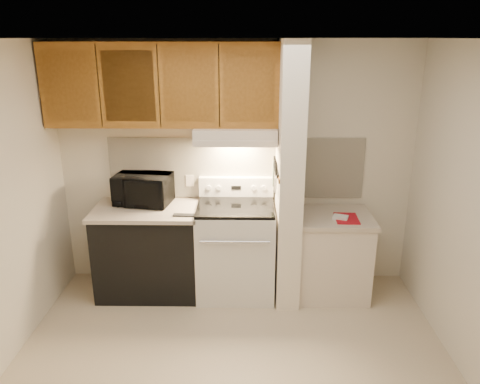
{
  "coord_description": "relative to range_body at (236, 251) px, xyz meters",
  "views": [
    {
      "loc": [
        0.11,
        -3.13,
        2.51
      ],
      "look_at": [
        0.05,
        0.75,
        1.22
      ],
      "focal_mm": 35.0,
      "sensor_mm": 36.0,
      "label": 1
    }
  ],
  "objects": [
    {
      "name": "left_countertop",
      "position": [
        -0.88,
        0.01,
        0.43
      ],
      "size": [
        1.04,
        0.67,
        0.04
      ],
      "primitive_type": "cube",
      "color": "#C2B19C",
      "rests_on": "dishwasher_front"
    },
    {
      "name": "range_knob_right_inner",
      "position": [
        0.18,
        0.24,
        0.59
      ],
      "size": [
        0.05,
        0.02,
        0.05
      ],
      "primitive_type": "cylinder",
      "rotation": [
        1.57,
        0.0,
        0.0
      ],
      "color": "silver",
      "rests_on": "range_backguard"
    },
    {
      "name": "range_body",
      "position": [
        0.0,
        0.0,
        0.0
      ],
      "size": [
        0.76,
        0.65,
        0.92
      ],
      "primitive_type": "cube",
      "color": "silver",
      "rests_on": "floor"
    },
    {
      "name": "cab_door_b",
      "position": [
        -0.96,
        0.01,
        1.62
      ],
      "size": [
        0.46,
        0.01,
        0.63
      ],
      "primitive_type": "cube",
      "color": "#975E20",
      "rests_on": "upper_cabinets"
    },
    {
      "name": "knife_handle_a",
      "position": [
        0.38,
        -0.22,
        0.91
      ],
      "size": [
        0.02,
        0.02,
        0.1
      ],
      "primitive_type": "cylinder",
      "color": "black",
      "rests_on": "knife_strip"
    },
    {
      "name": "cooktop",
      "position": [
        0.0,
        0.0,
        0.48
      ],
      "size": [
        0.74,
        0.64,
        0.03
      ],
      "primitive_type": "cube",
      "color": "black",
      "rests_on": "range_body"
    },
    {
      "name": "oven_mitt",
      "position": [
        0.38,
        0.17,
        0.77
      ],
      "size": [
        0.03,
        0.1,
        0.24
      ],
      "primitive_type": "cube",
      "color": "slate",
      "rests_on": "partition_pillar"
    },
    {
      "name": "dishwasher_front",
      "position": [
        -0.88,
        0.01,
        -0.03
      ],
      "size": [
        1.0,
        0.63,
        0.87
      ],
      "primitive_type": "cube",
      "color": "black",
      "rests_on": "floor"
    },
    {
      "name": "range_knob_right_outer",
      "position": [
        0.28,
        0.24,
        0.59
      ],
      "size": [
        0.05,
        0.02,
        0.05
      ],
      "primitive_type": "cylinder",
      "rotation": [
        1.57,
        0.0,
        0.0
      ],
      "color": "silver",
      "rests_on": "range_backguard"
    },
    {
      "name": "range_display",
      "position": [
        0.0,
        0.24,
        0.59
      ],
      "size": [
        0.1,
        0.01,
        0.04
      ],
      "primitive_type": "cube",
      "color": "black",
      "rests_on": "range_backguard"
    },
    {
      "name": "cab_door_d",
      "position": [
        0.13,
        0.01,
        1.62
      ],
      "size": [
        0.46,
        0.01,
        0.63
      ],
      "primitive_type": "cube",
      "color": "#975E20",
      "rests_on": "upper_cabinets"
    },
    {
      "name": "wall_back",
      "position": [
        0.0,
        0.34,
        0.79
      ],
      "size": [
        3.6,
        2.5,
        0.02
      ],
      "primitive_type": "cube",
      "rotation": [
        1.57,
        0.0,
        0.0
      ],
      "color": "beige",
      "rests_on": "floor"
    },
    {
      "name": "oven_handle",
      "position": [
        0.0,
        -0.35,
        0.26
      ],
      "size": [
        0.65,
        0.02,
        0.02
      ],
      "primitive_type": "cylinder",
      "rotation": [
        0.0,
        1.57,
        0.0
      ],
      "color": "silver",
      "rests_on": "range_body"
    },
    {
      "name": "teal_jar",
      "position": [
        -0.83,
        0.23,
        0.5
      ],
      "size": [
        0.11,
        0.11,
        0.1
      ],
      "primitive_type": "cylinder",
      "rotation": [
        0.0,
        0.0,
        0.33
      ],
      "color": "#245A57",
      "rests_on": "left_countertop"
    },
    {
      "name": "floor",
      "position": [
        0.0,
        -1.16,
        -0.46
      ],
      "size": [
        3.6,
        3.6,
        0.0
      ],
      "primitive_type": "plane",
      "color": "#C6B393",
      "rests_on": "ground"
    },
    {
      "name": "knife_handle_e",
      "position": [
        0.38,
        0.1,
        0.91
      ],
      "size": [
        0.02,
        0.02,
        0.1
      ],
      "primitive_type": "cylinder",
      "color": "black",
      "rests_on": "knife_strip"
    },
    {
      "name": "knife_blade_c",
      "position": [
        0.38,
        -0.04,
        0.74
      ],
      "size": [
        0.01,
        0.04,
        0.2
      ],
      "primitive_type": "cube",
      "color": "silver",
      "rests_on": "knife_strip"
    },
    {
      "name": "range_knob_left_outer",
      "position": [
        -0.28,
        0.24,
        0.59
      ],
      "size": [
        0.05,
        0.02,
        0.05
      ],
      "primitive_type": "cylinder",
      "rotation": [
        1.57,
        0.0,
        0.0
      ],
      "color": "silver",
      "rests_on": "range_backguard"
    },
    {
      "name": "cab_gap_c",
      "position": [
        -0.14,
        0.01,
        1.62
      ],
      "size": [
        0.01,
        0.01,
        0.73
      ],
      "primitive_type": "cube",
      "color": "black",
      "rests_on": "upper_cabinets"
    },
    {
      "name": "hood_lip",
      "position": [
        0.0,
        -0.08,
        1.12
      ],
      "size": [
        0.78,
        0.04,
        0.06
      ],
      "primitive_type": "cube",
      "color": "beige",
      "rests_on": "range_hood"
    },
    {
      "name": "knife_strip",
      "position": [
        0.39,
        -0.06,
        0.86
      ],
      "size": [
        0.02,
        0.42,
        0.04
      ],
      "primitive_type": "cube",
      "color": "black",
      "rests_on": "partition_pillar"
    },
    {
      "name": "partition_pillar",
      "position": [
        0.51,
        -0.01,
        0.79
      ],
      "size": [
        0.22,
        0.7,
        2.5
      ],
      "primitive_type": "cube",
      "color": "#F5E7CE",
      "rests_on": "floor"
    },
    {
      "name": "knife_handle_c",
      "position": [
        0.38,
        -0.07,
        0.91
      ],
      "size": [
        0.02,
        0.02,
        0.1
      ],
      "primitive_type": "cylinder",
      "color": "black",
      "rests_on": "knife_strip"
    },
    {
      "name": "range_knob_left_inner",
      "position": [
        -0.18,
        0.24,
        0.59
      ],
      "size": [
        0.05,
        0.02,
        0.05
      ],
      "primitive_type": "cylinder",
      "rotation": [
        1.57,
        0.0,
        0.0
      ],
      "color": "silver",
      "rests_on": "range_backguard"
    },
    {
      "name": "knife_blade_a",
      "position": [
        0.38,
        -0.21,
        0.76
      ],
      "size": [
        0.01,
        0.03,
        0.16
      ],
      "primitive_type": "cube",
      "color": "silver",
      "rests_on": "knife_strip"
    },
    {
      "name": "right_countertop",
      "position": [
        0.97,
        -0.01,
        0.37
      ],
      "size": [
        0.74,
        0.64,
        0.04
      ],
      "primitive_type": "cube",
      "color": "#C2B19C",
      "rests_on": "right_cab_base"
    },
    {
      "name": "cab_door_c",
      "position": [
        -0.42,
        0.01,
        1.62
      ],
      "size": [
        0.46,
        0.01,
        0.63
      ],
      "primitive_type": "cube",
      "color": "#975E20",
      "rests_on": "upper_cabinets"
    },
    {
      "name": "knife_blade_e",
      "position": [
        0.38,
        0.1,
        0.75
      ],
      "size": [
        0.01,
        0.04,
        0.18
      ],
      "primitive_type": "cube",
      "color": "silver",
      "rests_on": "knife_strip"
    },
    {
      "name": "cab_door_a",
      "position": [
        -1.51,
        0.01,
        1.62
      ],
      "size": [
        0.46,
        0.01,
        0.63
      ],
      "primitive_type": "cube",
      "color": "#975E20",
      "rests_on": "upper_cabinets"
    },
    {
      "name": "range_backguard",
      "position": [
        0.0,
        0.28,
        0.59
      ],
      "size": [
        0.76,
        0.08,
        0.2
      ],
      "primitive_type": "cube",
      "color": "silver",
      "rests_on": "range_body"
    },
    {
      "name": "outlet",
      "position": [
        -0.48,
        0.32,
        0.64
      ],
      "size": [
        0.08,
        0.01,
        0.12
      ],
      "primitive_type": "cube",
      "color": "beige",
      "rests_on": "backsplash"
    },
    {
      "name": "range_hood",
      "position": [
        0.0,
        0.12,
        1.17
      ],
      "size": [
        0.78,
        0.44,
        0.15
      ],
      "primitive_type": "cube",
      "color": "beige",
      "rests_on": "upper_cabinets"
    },
    {
      "name": "cab_gap_b",
      "position": [
        -0.69,
        0.01,
        1.62
      ],
      "size": [
        0.01,
        0.01,
        0.73
      ],
      "primitive_type": "cube",
      "color": "black",
      "rests_on": "upper_cabinets"
    },
    {
      "name": "microwave",
      "position": [
        -0.93,
        0.15,
        0.6
      ],
      "size": [
        0.59,
        0.44,
        0.3
      ],
      "primitive_type": "imported",
      "rotation": [
        0.0,
        0.0,
        -0.15
      ],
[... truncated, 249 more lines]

